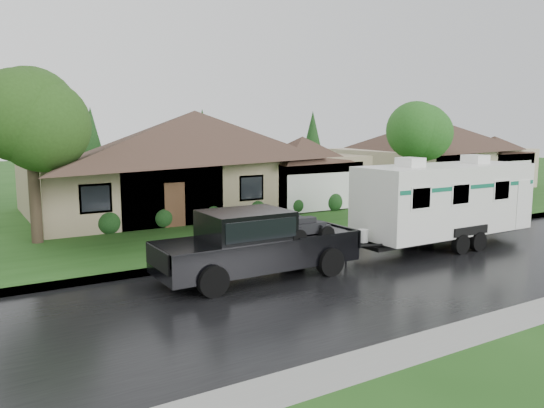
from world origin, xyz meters
The scene contains 11 objects.
ground centered at (0.00, 0.00, 0.00)m, with size 140.00×140.00×0.00m, color #214C17.
road centered at (0.00, -2.00, 0.01)m, with size 140.00×8.00×0.01m, color black.
curb centered at (0.00, 2.25, 0.07)m, with size 140.00×0.50×0.15m, color gray.
lawn centered at (0.00, 15.00, 0.07)m, with size 140.00×26.00×0.15m, color #214C17.
house_main centered at (2.29, 13.84, 3.59)m, with size 19.44×10.80×6.90m.
house_neighbor centered at (22.27, 14.34, 3.32)m, with size 15.12×9.72×6.45m.
tree_left_green centered at (-7.30, 8.65, 5.01)m, with size 4.23×4.23×7.00m.
tree_right_green centered at (13.55, 7.80, 4.36)m, with size 3.66×3.66×6.07m.
shrub_row centered at (2.00, 9.30, 0.65)m, with size 13.60×1.00×1.00m.
pickup_truck centered at (-1.97, 0.07, 1.19)m, with size 6.64×2.52×2.21m.
travel_trailer centered at (6.85, 0.07, 1.95)m, with size 8.19×2.88×3.68m.
Camera 1 is at (-10.12, -14.43, 4.83)m, focal length 35.00 mm.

